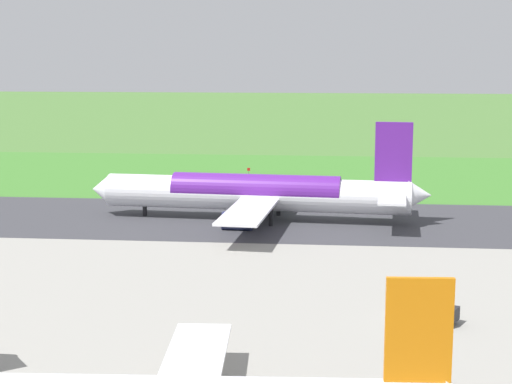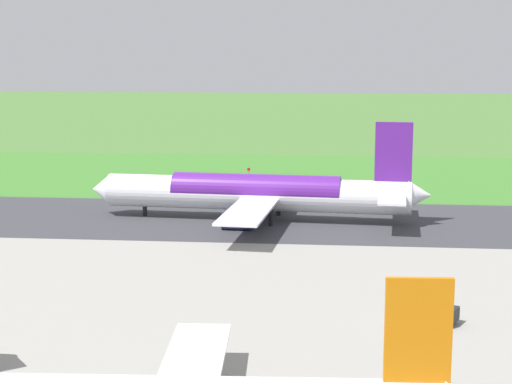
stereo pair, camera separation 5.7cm
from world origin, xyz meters
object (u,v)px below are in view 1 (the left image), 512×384
(no_stopping_sign, at_px, (249,172))
(traffic_cone_orange, at_px, (230,179))
(airliner_main, at_px, (258,193))
(service_truck_baggage, at_px, (425,307))

(no_stopping_sign, height_order, traffic_cone_orange, no_stopping_sign)
(airliner_main, bearing_deg, service_truck_baggage, 114.12)
(no_stopping_sign, bearing_deg, service_truck_baggage, 106.86)
(airliner_main, height_order, no_stopping_sign, airliner_main)
(airliner_main, relative_size, no_stopping_sign, 24.15)
(airliner_main, height_order, service_truck_baggage, airliner_main)
(service_truck_baggage, height_order, traffic_cone_orange, service_truck_baggage)
(service_truck_baggage, bearing_deg, no_stopping_sign, -73.14)
(airliner_main, xyz_separation_m, no_stopping_sign, (6.03, -42.16, -3.01))
(service_truck_baggage, xyz_separation_m, no_stopping_sign, (26.91, -88.79, -0.06))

